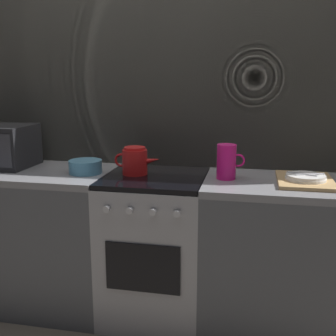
{
  "coord_description": "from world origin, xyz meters",
  "views": [
    {
      "loc": [
        0.56,
        -2.32,
        1.47
      ],
      "look_at": [
        0.08,
        0.0,
        0.95
      ],
      "focal_mm": 44.09,
      "sensor_mm": 36.0,
      "label": 1
    }
  ],
  "objects_px": {
    "kettle": "(135,161)",
    "pitcher": "(227,162)",
    "mixing_bowl": "(85,167)",
    "dish_pile": "(305,179)",
    "stove_unit": "(155,247)"
  },
  "relations": [
    {
      "from": "pitcher",
      "to": "dish_pile",
      "type": "xyz_separation_m",
      "value": [
        0.43,
        -0.0,
        -0.08
      ]
    },
    {
      "from": "kettle",
      "to": "mixing_bowl",
      "type": "distance_m",
      "value": 0.31
    },
    {
      "from": "kettle",
      "to": "mixing_bowl",
      "type": "relative_size",
      "value": 1.42
    },
    {
      "from": "kettle",
      "to": "dish_pile",
      "type": "xyz_separation_m",
      "value": [
        0.98,
        -0.01,
        -0.06
      ]
    },
    {
      "from": "pitcher",
      "to": "stove_unit",
      "type": "bearing_deg",
      "value": -178.72
    },
    {
      "from": "stove_unit",
      "to": "mixing_bowl",
      "type": "distance_m",
      "value": 0.65
    },
    {
      "from": "kettle",
      "to": "stove_unit",
      "type": "bearing_deg",
      "value": -6.69
    },
    {
      "from": "kettle",
      "to": "mixing_bowl",
      "type": "xyz_separation_m",
      "value": [
        -0.3,
        -0.03,
        -0.04
      ]
    },
    {
      "from": "kettle",
      "to": "pitcher",
      "type": "relative_size",
      "value": 1.42
    },
    {
      "from": "mixing_bowl",
      "to": "dish_pile",
      "type": "bearing_deg",
      "value": 1.16
    },
    {
      "from": "stove_unit",
      "to": "kettle",
      "type": "xyz_separation_m",
      "value": [
        -0.13,
        0.01,
        0.53
      ]
    },
    {
      "from": "kettle",
      "to": "pitcher",
      "type": "xyz_separation_m",
      "value": [
        0.55,
        -0.01,
        0.02
      ]
    },
    {
      "from": "stove_unit",
      "to": "dish_pile",
      "type": "height_order",
      "value": "dish_pile"
    },
    {
      "from": "stove_unit",
      "to": "dish_pile",
      "type": "bearing_deg",
      "value": 0.54
    },
    {
      "from": "kettle",
      "to": "pitcher",
      "type": "height_order",
      "value": "pitcher"
    }
  ]
}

